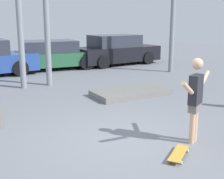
# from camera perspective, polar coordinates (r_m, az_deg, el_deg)

# --- Properties ---
(ground_plane) EXTENTS (36.00, 36.00, 0.00)m
(ground_plane) POSITION_cam_1_polar(r_m,az_deg,el_deg) (6.27, 1.76, -9.31)
(ground_plane) COLOR slate
(skateboarder) EXTENTS (1.26, 0.66, 1.66)m
(skateboarder) POSITION_cam_1_polar(r_m,az_deg,el_deg) (6.10, 15.01, -1.08)
(skateboarder) COLOR #DBAD89
(skateboarder) RESTS_ON ground_plane
(skateboard) EXTENTS (0.75, 0.61, 0.08)m
(skateboard) POSITION_cam_1_polar(r_m,az_deg,el_deg) (5.69, 12.07, -11.35)
(skateboard) COLOR gold
(skateboard) RESTS_ON ground_plane
(manual_pad) EXTENTS (2.39, 1.21, 0.18)m
(manual_pad) POSITION_cam_1_polar(r_m,az_deg,el_deg) (9.74, 3.46, -0.55)
(manual_pad) COLOR slate
(manual_pad) RESTS_ON ground_plane
(parked_car_green) EXTENTS (4.51, 2.28, 1.33)m
(parked_car_green) POSITION_cam_1_polar(r_m,az_deg,el_deg) (14.85, -10.90, 6.19)
(parked_car_green) COLOR #28603D
(parked_car_green) RESTS_ON ground_plane
(parked_car_black) EXTENTS (4.45, 2.02, 1.50)m
(parked_car_black) POSITION_cam_1_polar(r_m,az_deg,el_deg) (16.04, 0.87, 7.16)
(parked_car_black) COLOR black
(parked_car_black) RESTS_ON ground_plane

